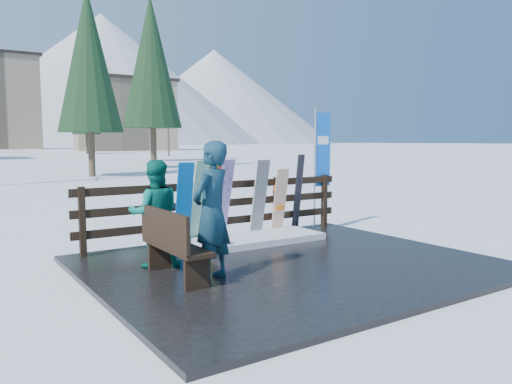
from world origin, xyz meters
TOP-DOWN VIEW (x-y plane):
  - ground at (0.00, 0.00)m, footprint 700.00×700.00m
  - deck at (0.00, 0.00)m, footprint 6.00×5.00m
  - fence at (0.00, 2.20)m, footprint 5.60×0.10m
  - snow_patch at (0.49, 1.60)m, footprint 2.39×1.00m
  - bench at (-1.95, 0.14)m, footprint 0.40×1.50m
  - snowboard_0 at (-0.89, 1.98)m, footprint 0.30×0.29m
  - snowboard_1 at (-0.60, 1.98)m, footprint 0.26×0.45m
  - snowboard_2 at (-0.37, 1.98)m, footprint 0.25×0.35m
  - snowboard_3 at (-0.07, 1.98)m, footprint 0.25×0.44m
  - snowboard_4 at (0.73, 1.98)m, footprint 0.29×0.33m
  - snowboard_5 at (1.22, 1.98)m, footprint 0.28×0.25m
  - ski_pair_a at (-0.14, 2.05)m, footprint 0.16×0.23m
  - ski_pair_b at (1.74, 2.05)m, footprint 0.17×0.23m
  - rental_flag at (2.53, 2.25)m, footprint 0.45×0.04m
  - person_front at (-1.49, -0.16)m, footprint 0.82×0.73m
  - person_back at (-1.85, 0.94)m, footprint 0.94×0.83m
  - trees at (3.78, 50.73)m, footprint 42.04×68.89m

SIDE VIEW (x-z plane):
  - ground at x=0.00m, z-range 0.00..0.00m
  - deck at x=0.00m, z-range 0.00..0.08m
  - snow_patch at x=0.49m, z-range 0.08..0.20m
  - bench at x=-1.95m, z-range 0.11..1.08m
  - fence at x=0.00m, z-range 0.16..1.31m
  - snowboard_5 at x=1.22m, z-range 0.08..1.42m
  - snowboard_0 at x=-0.89m, z-range 0.08..1.60m
  - snowboard_4 at x=0.73m, z-range 0.08..1.61m
  - snowboard_1 at x=-0.60m, z-range 0.08..1.63m
  - snowboard_3 at x=-0.07m, z-range 0.08..1.64m
  - person_back at x=-1.85m, z-range 0.08..1.69m
  - ski_pair_b at x=1.74m, z-range 0.08..1.69m
  - snowboard_2 at x=-0.37m, z-range 0.08..1.74m
  - ski_pair_a at x=-0.14m, z-range 0.08..1.91m
  - person_front at x=-1.49m, z-range 0.08..1.97m
  - rental_flag at x=2.53m, z-range 0.39..2.99m
  - trees at x=3.78m, z-range -0.74..12.65m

